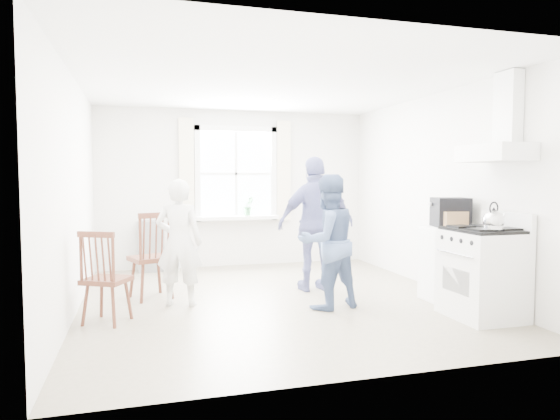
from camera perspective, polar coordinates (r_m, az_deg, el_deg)
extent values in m
cube|color=gray|center=(6.17, -0.62, -10.29)|extent=(4.62, 5.12, 0.02)
cube|color=silver|center=(8.44, -5.10, 2.45)|extent=(4.62, 0.04, 2.64)
cube|color=silver|center=(3.62, 9.86, 0.78)|extent=(4.62, 0.04, 2.64)
cube|color=silver|center=(5.82, -22.74, 1.63)|extent=(0.04, 5.12, 2.64)
cube|color=silver|center=(6.94, 17.80, 2.03)|extent=(0.04, 5.12, 2.64)
cube|color=white|center=(6.09, -0.63, 14.38)|extent=(4.62, 5.12, 0.02)
cube|color=white|center=(8.41, -5.07, 4.15)|extent=(1.20, 0.02, 1.40)
cube|color=white|center=(8.42, -5.06, 9.23)|extent=(1.38, 0.09, 0.09)
cube|color=white|center=(8.41, -5.00, -0.93)|extent=(1.38, 0.09, 0.09)
cube|color=white|center=(8.28, -9.43, 4.13)|extent=(0.09, 0.09, 1.58)
cube|color=white|center=(8.52, -0.75, 4.16)|extent=(0.09, 0.09, 1.58)
cube|color=white|center=(8.33, -4.90, -0.87)|extent=(1.38, 0.24, 0.06)
cube|color=#F9EECD|center=(8.25, -10.63, 4.46)|extent=(0.24, 0.05, 1.70)
cube|color=#F9EECD|center=(8.56, 0.41, 4.49)|extent=(0.24, 0.05, 1.70)
cube|color=white|center=(5.70, 23.33, 6.00)|extent=(0.45, 0.76, 0.18)
cube|color=white|center=(5.84, 24.61, 10.54)|extent=(0.14, 0.30, 0.76)
cube|color=gray|center=(8.18, -14.52, -4.01)|extent=(0.40, 0.30, 0.80)
cube|color=white|center=(5.72, 22.10, -6.86)|extent=(0.65, 0.76, 0.92)
cube|color=black|center=(5.65, 22.22, -2.12)|extent=(0.61, 0.72, 0.03)
cube|color=white|center=(5.83, 24.52, -1.17)|extent=(0.06, 0.76, 0.20)
cylinder|color=silver|center=(5.47, 19.30, -4.71)|extent=(0.02, 0.61, 0.02)
sphere|color=silver|center=(5.43, 23.21, -1.11)|extent=(0.21, 0.21, 0.21)
cylinder|color=silver|center=(5.44, 23.20, -1.77)|extent=(0.19, 0.19, 0.04)
torus|color=black|center=(5.42, 23.25, 0.21)|extent=(0.13, 0.05, 0.13)
cube|color=white|center=(6.32, 18.72, -5.89)|extent=(0.50, 0.55, 0.90)
cube|color=black|center=(6.26, 18.88, -0.99)|extent=(0.46, 0.43, 0.18)
cube|color=black|center=(6.25, 18.91, 0.60)|extent=(0.46, 0.43, 0.16)
cube|color=#977249|center=(6.16, 19.13, -1.02)|extent=(0.30, 0.22, 0.19)
cube|color=#4A2417|center=(6.35, -14.57, -5.39)|extent=(0.58, 0.57, 0.05)
cube|color=#4A2417|center=(6.13, -13.93, -2.92)|extent=(0.43, 0.22, 0.59)
cylinder|color=#4A2417|center=(6.40, -14.53, -7.65)|extent=(0.04, 0.04, 0.47)
cube|color=#4A2417|center=(5.43, -19.19, -7.58)|extent=(0.54, 0.54, 0.05)
cube|color=#4A2417|center=(5.24, -20.25, -5.09)|extent=(0.37, 0.23, 0.53)
cylinder|color=#4A2417|center=(5.48, -19.14, -9.93)|extent=(0.04, 0.04, 0.42)
imported|color=white|center=(5.88, -11.46, -3.66)|extent=(0.67, 0.67, 1.47)
imported|color=#4D6290|center=(5.66, 5.45, -3.63)|extent=(0.89, 0.89, 1.52)
imported|color=navy|center=(6.55, 4.16, -1.58)|extent=(1.03, 1.03, 1.76)
imported|color=#2F6A39|center=(8.34, -3.61, 0.45)|extent=(0.21, 0.21, 0.32)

